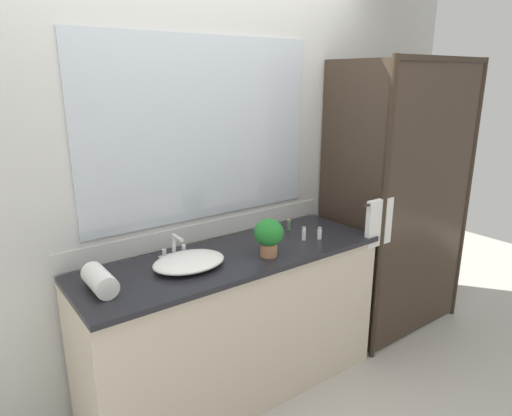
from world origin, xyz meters
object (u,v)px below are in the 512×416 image
(rolled_towel_near_edge, at_px, (100,280))
(potted_plant, at_px, (269,235))
(sink_basin, at_px, (189,262))
(amenity_bottle_body_wash, at_px, (304,234))
(amenity_bottle_conditioner, at_px, (289,225))
(amenity_bottle_shampoo, at_px, (319,233))
(faucet, at_px, (175,250))

(rolled_towel_near_edge, bearing_deg, potted_plant, -8.18)
(sink_basin, bearing_deg, amenity_bottle_body_wash, -3.61)
(amenity_bottle_body_wash, bearing_deg, amenity_bottle_conditioner, 76.02)
(potted_plant, bearing_deg, amenity_bottle_body_wash, 12.65)
(amenity_bottle_shampoo, xyz_separation_m, rolled_towel_near_edge, (-1.33, 0.10, 0.02))
(faucet, relative_size, potted_plant, 0.79)
(faucet, xyz_separation_m, amenity_bottle_shampoo, (0.86, -0.26, -0.01))
(sink_basin, relative_size, amenity_bottle_shampoo, 5.16)
(amenity_bottle_body_wash, bearing_deg, sink_basin, 176.39)
(amenity_bottle_conditioner, height_order, amenity_bottle_shampoo, amenity_bottle_shampoo)
(sink_basin, height_order, amenity_bottle_conditioner, amenity_bottle_conditioner)
(sink_basin, xyz_separation_m, amenity_bottle_shampoo, (0.86, -0.09, 0.01))
(amenity_bottle_body_wash, distance_m, rolled_towel_near_edge, 1.24)
(potted_plant, bearing_deg, rolled_towel_near_edge, 171.82)
(sink_basin, height_order, rolled_towel_near_edge, rolled_towel_near_edge)
(sink_basin, distance_m, amenity_bottle_shampoo, 0.86)
(amenity_bottle_body_wash, bearing_deg, faucet, 164.11)
(amenity_bottle_conditioner, bearing_deg, faucet, 178.74)
(sink_basin, distance_m, faucet, 0.17)
(faucet, xyz_separation_m, potted_plant, (0.44, -0.29, 0.08))
(amenity_bottle_conditioner, relative_size, amenity_bottle_shampoo, 0.95)
(sink_basin, bearing_deg, amenity_bottle_conditioner, 10.54)
(faucet, bearing_deg, amenity_bottle_body_wash, -15.89)
(amenity_bottle_conditioner, relative_size, rolled_towel_near_edge, 0.31)
(faucet, relative_size, rolled_towel_near_edge, 0.72)
(potted_plant, bearing_deg, sink_basin, 164.18)
(amenity_bottle_shampoo, relative_size, amenity_bottle_body_wash, 0.90)
(rolled_towel_near_edge, bearing_deg, faucet, 19.20)
(amenity_bottle_body_wash, bearing_deg, amenity_bottle_shampoo, -26.24)
(sink_basin, height_order, amenity_bottle_shampoo, amenity_bottle_shampoo)
(amenity_bottle_shampoo, distance_m, rolled_towel_near_edge, 1.33)
(faucet, relative_size, amenity_bottle_shampoo, 2.22)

